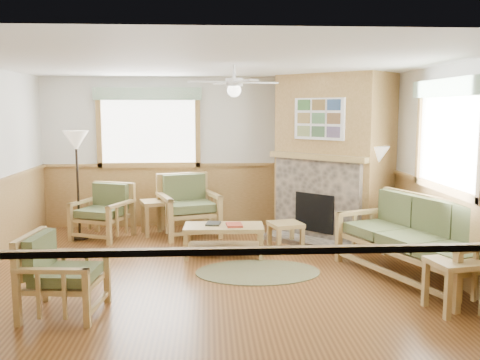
{
  "coord_description": "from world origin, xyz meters",
  "views": [
    {
      "loc": [
        -0.05,
        -6.7,
        2.15
      ],
      "look_at": [
        0.4,
        0.7,
        1.15
      ],
      "focal_mm": 40.0,
      "sensor_mm": 36.0,
      "label": 1
    }
  ],
  "objects": [
    {
      "name": "fireplace",
      "position": [
        2.05,
        2.05,
        1.35
      ],
      "size": [
        3.11,
        3.11,
        2.7
      ],
      "primitive_type": null,
      "rotation": [
        0.0,
        0.0,
        -0.79
      ],
      "color": "olive",
      "rests_on": "floor"
    },
    {
      "name": "floor",
      "position": [
        0.0,
        0.0,
        -0.01
      ],
      "size": [
        6.0,
        6.0,
        0.01
      ],
      "primitive_type": "cube",
      "color": "brown",
      "rests_on": "ground"
    },
    {
      "name": "window_right",
      "position": [
        2.96,
        -0.2,
        2.53
      ],
      "size": [
        0.16,
        1.9,
        1.5
      ],
      "primitive_type": null,
      "color": "white",
      "rests_on": "wall_right"
    },
    {
      "name": "wall_back",
      "position": [
        0.0,
        3.0,
        1.35
      ],
      "size": [
        6.0,
        0.02,
        2.7
      ],
      "primitive_type": "cube",
      "color": "silver",
      "rests_on": "floor"
    },
    {
      "name": "wainscot",
      "position": [
        0.0,
        0.0,
        0.55
      ],
      "size": [
        6.0,
        6.0,
        1.1
      ],
      "primitive_type": null,
      "color": "olive",
      "rests_on": "floor"
    },
    {
      "name": "armchair_left",
      "position": [
        -1.56,
        -1.2,
        0.43
      ],
      "size": [
        0.84,
        0.84,
        0.86
      ],
      "primitive_type": null,
      "rotation": [
        0.0,
        0.0,
        1.47
      ],
      "color": "#A1834B",
      "rests_on": "floor"
    },
    {
      "name": "book_red",
      "position": [
        0.32,
        0.85,
        0.49
      ],
      "size": [
        0.24,
        0.31,
        0.03
      ],
      "primitive_type": "cube",
      "rotation": [
        0.0,
        0.0,
        0.07
      ],
      "color": "maroon",
      "rests_on": "coffee_table"
    },
    {
      "name": "armchair_back_left",
      "position": [
        -1.8,
        2.11,
        0.45
      ],
      "size": [
        1.05,
        1.05,
        0.9
      ],
      "primitive_type": null,
      "rotation": [
        0.0,
        0.0,
        -0.41
      ],
      "color": "#A1834B",
      "rests_on": "floor"
    },
    {
      "name": "braided_rug",
      "position": [
        0.6,
        0.09,
        0.01
      ],
      "size": [
        1.91,
        1.91,
        0.01
      ],
      "primitive_type": "cylinder",
      "rotation": [
        0.0,
        0.0,
        0.18
      ],
      "color": "brown",
      "rests_on": "floor"
    },
    {
      "name": "sofa",
      "position": [
        2.55,
        -0.31,
        0.51
      ],
      "size": [
        2.37,
        1.63,
        1.01
      ],
      "primitive_type": null,
      "rotation": [
        0.0,
        0.0,
        -1.2
      ],
      "color": "#A1834B",
      "rests_on": "floor"
    },
    {
      "name": "end_table_chairs",
      "position": [
        -0.92,
        2.35,
        0.29
      ],
      "size": [
        0.64,
        0.63,
        0.58
      ],
      "primitive_type": null,
      "rotation": [
        0.0,
        0.0,
        0.28
      ],
      "color": "#A1834B",
      "rests_on": "floor"
    },
    {
      "name": "window_back",
      "position": [
        -1.1,
        2.96,
        2.53
      ],
      "size": [
        1.9,
        0.16,
        1.5
      ],
      "primitive_type": null,
      "color": "white",
      "rests_on": "wall_back"
    },
    {
      "name": "wall_right",
      "position": [
        3.0,
        0.0,
        1.35
      ],
      "size": [
        0.02,
        6.0,
        2.7
      ],
      "primitive_type": "cube",
      "color": "silver",
      "rests_on": "floor"
    },
    {
      "name": "floor_lamp_right",
      "position": [
        2.55,
        1.32,
        0.79
      ],
      "size": [
        0.38,
        0.38,
        1.58
      ],
      "primitive_type": null,
      "rotation": [
        0.0,
        0.0,
        0.06
      ],
      "color": "black",
      "rests_on": "floor"
    },
    {
      "name": "coffee_table",
      "position": [
        0.17,
        0.9,
        0.23
      ],
      "size": [
        1.17,
        0.62,
        0.46
      ],
      "primitive_type": null,
      "rotation": [
        0.0,
        0.0,
        -0.04
      ],
      "color": "#A1834B",
      "rests_on": "floor"
    },
    {
      "name": "book_dark",
      "position": [
        0.02,
        0.97,
        0.48
      ],
      "size": [
        0.24,
        0.3,
        0.03
      ],
      "primitive_type": "cube",
      "rotation": [
        0.0,
        0.0,
        -0.16
      ],
      "color": "black",
      "rests_on": "coffee_table"
    },
    {
      "name": "ceiling",
      "position": [
        0.0,
        0.0,
        2.7
      ],
      "size": [
        6.0,
        6.0,
        0.01
      ],
      "primitive_type": "cube",
      "color": "white",
      "rests_on": "floor"
    },
    {
      "name": "wall_front",
      "position": [
        0.0,
        -3.0,
        1.35
      ],
      "size": [
        6.0,
        0.02,
        2.7
      ],
      "primitive_type": "cube",
      "color": "silver",
      "rests_on": "floor"
    },
    {
      "name": "floor_lamp_left",
      "position": [
        -2.18,
        2.11,
        0.9
      ],
      "size": [
        0.47,
        0.47,
        1.8
      ],
      "primitive_type": null,
      "rotation": [
        0.0,
        0.0,
        -0.16
      ],
      "color": "black",
      "rests_on": "floor"
    },
    {
      "name": "footstool",
      "position": [
        1.14,
        1.29,
        0.2
      ],
      "size": [
        0.57,
        0.57,
        0.4
      ],
      "primitive_type": null,
      "rotation": [
        0.0,
        0.0,
        0.26
      ],
      "color": "#A1834B",
      "rests_on": "floor"
    },
    {
      "name": "armchair_back_right",
      "position": [
        -0.38,
        2.23,
        0.51
      ],
      "size": [
        1.14,
        1.14,
        1.02
      ],
      "primitive_type": null,
      "rotation": [
        0.0,
        0.0,
        0.31
      ],
      "color": "#A1834B",
      "rests_on": "floor"
    },
    {
      "name": "end_table_sofa",
      "position": [
        2.55,
        -1.38,
        0.28
      ],
      "size": [
        0.58,
        0.56,
        0.56
      ],
      "primitive_type": null,
      "rotation": [
        0.0,
        0.0,
        0.18
      ],
      "color": "#A1834B",
      "rests_on": "floor"
    },
    {
      "name": "ceiling_fan",
      "position": [
        0.3,
        0.3,
        2.66
      ],
      "size": [
        1.59,
        1.59,
        0.36
      ],
      "primitive_type": null,
      "rotation": [
        0.0,
        0.0,
        0.35
      ],
      "color": "white",
      "rests_on": "ceiling"
    }
  ]
}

